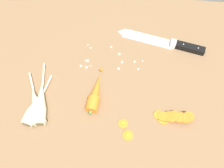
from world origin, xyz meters
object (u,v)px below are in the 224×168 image
at_px(carrot_slice_stack, 174,117).
at_px(parsnip_mid_right, 35,107).
at_px(whole_carrot, 95,93).
at_px(carrot_slice_stray_near, 128,135).
at_px(carrot_slice_stray_far, 123,123).
at_px(parsnip_front, 36,105).
at_px(carrot_slice_stray_mid, 163,119).
at_px(parsnip_mid_left, 41,102).
at_px(chefs_knife, 158,41).

bearing_deg(carrot_slice_stack, parsnip_mid_right, -178.28).
xyz_separation_m(whole_carrot, carrot_slice_stray_near, (0.12, -0.13, -0.02)).
bearing_deg(parsnip_mid_right, carrot_slice_stray_far, -4.18).
xyz_separation_m(parsnip_front, carrot_slice_stray_mid, (0.42, -0.00, -0.02)).
distance_m(carrot_slice_stray_near, carrot_slice_stray_mid, 0.13).
xyz_separation_m(parsnip_front, parsnip_mid_left, (0.01, 0.01, -0.00)).
distance_m(carrot_slice_stray_near, carrot_slice_stray_far, 0.04).
xyz_separation_m(parsnip_mid_left, parsnip_mid_right, (-0.01, -0.02, 0.00)).
relative_size(carrot_slice_stray_near, carrot_slice_stray_mid, 0.93).
height_order(parsnip_front, carrot_slice_stack, parsnip_front).
bearing_deg(parsnip_front, carrot_slice_stack, 0.86).
bearing_deg(parsnip_mid_right, parsnip_mid_left, 52.59).
relative_size(chefs_knife, carrot_slice_stray_far, 10.87).
distance_m(chefs_knife, carrot_slice_stray_near, 0.40).
bearing_deg(parsnip_mid_left, carrot_slice_stray_far, -8.35).
height_order(chefs_knife, carrot_slice_stray_near, chefs_knife).
height_order(parsnip_mid_right, carrot_slice_stray_mid, parsnip_mid_right).
xyz_separation_m(carrot_slice_stack, carrot_slice_stray_far, (-0.16, -0.03, -0.01)).
relative_size(parsnip_front, carrot_slice_stray_far, 6.14).
height_order(parsnip_mid_left, carrot_slice_stack, parsnip_mid_left).
height_order(whole_carrot, carrot_slice_stack, whole_carrot).
bearing_deg(chefs_knife, parsnip_mid_left, -141.35).
bearing_deg(parsnip_mid_left, carrot_slice_stray_near, -14.81).
height_order(parsnip_mid_left, carrot_slice_stray_near, parsnip_mid_left).
xyz_separation_m(carrot_slice_stack, carrot_slice_stray_mid, (-0.03, -0.01, -0.01)).
distance_m(chefs_knife, carrot_slice_stray_far, 0.37).
height_order(chefs_knife, carrot_slice_stray_mid, chefs_knife).
height_order(parsnip_front, carrot_slice_stray_far, parsnip_front).
relative_size(parsnip_front, parsnip_mid_right, 1.01).
distance_m(parsnip_mid_left, carrot_slice_stray_near, 0.30).
height_order(parsnip_front, parsnip_mid_left, same).
bearing_deg(carrot_slice_stray_mid, carrot_slice_stray_far, -167.80).
relative_size(parsnip_mid_right, carrot_slice_stray_near, 5.66).
bearing_deg(carrot_slice_stray_far, carrot_slice_stray_mid, 12.20).
bearing_deg(carrot_slice_stray_far, parsnip_mid_right, 175.82).
bearing_deg(whole_carrot, carrot_slice_stray_far, -41.48).
relative_size(carrot_slice_stack, carrot_slice_stray_far, 3.94).
bearing_deg(parsnip_front, parsnip_mid_left, 46.65).
xyz_separation_m(whole_carrot, parsnip_mid_left, (-0.17, -0.05, -0.00)).
relative_size(chefs_knife, parsnip_mid_left, 1.46).
height_order(parsnip_mid_left, carrot_slice_stray_far, parsnip_mid_left).
distance_m(whole_carrot, carrot_slice_stack, 0.27).
xyz_separation_m(carrot_slice_stray_near, carrot_slice_stray_far, (-0.02, 0.04, -0.00)).
bearing_deg(carrot_slice_stack, carrot_slice_stray_near, -153.23).
bearing_deg(parsnip_mid_right, whole_carrot, 19.82).
xyz_separation_m(chefs_knife, parsnip_mid_left, (-0.39, -0.31, 0.01)).
relative_size(parsnip_mid_left, carrot_slice_stray_far, 7.47).
xyz_separation_m(chefs_knife, carrot_slice_stack, (0.05, -0.32, 0.01)).
bearing_deg(parsnip_front, whole_carrot, 18.25).
distance_m(parsnip_front, parsnip_mid_right, 0.01).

